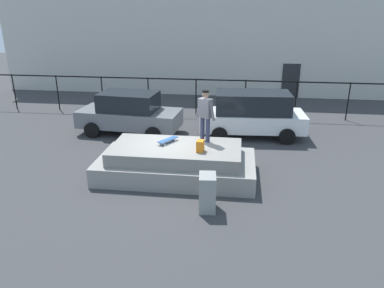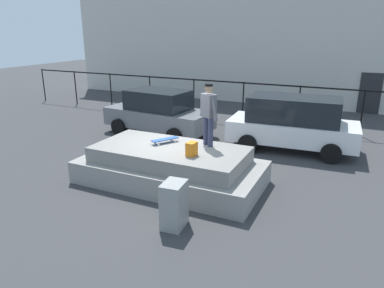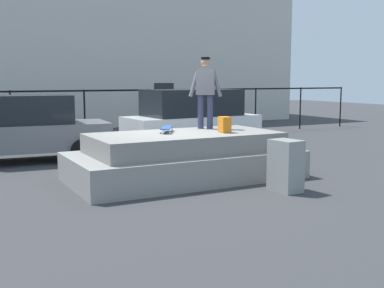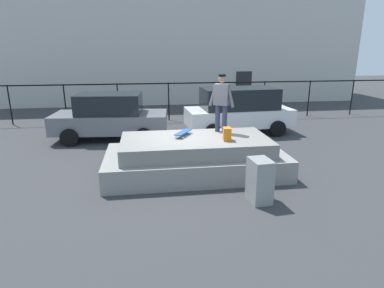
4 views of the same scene
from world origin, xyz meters
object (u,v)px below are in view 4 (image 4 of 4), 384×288
skateboard (183,132)px  car_grey_sedan_near (110,116)px  skateboarder (222,99)px  car_white_hatchback_mid (239,110)px  utility_box (260,181)px  backpack (227,134)px

skateboard → car_grey_sedan_near: (-2.37, 3.69, -0.23)m
skateboarder → car_white_hatchback_mid: 4.11m
car_white_hatchback_mid → car_grey_sedan_near: bearing=-176.9°
car_grey_sedan_near → utility_box: size_ratio=4.35×
skateboarder → utility_box: skateboarder is taller
skateboarder → car_grey_sedan_near: 5.00m
car_white_hatchback_mid → utility_box: (-1.28, -6.23, -0.46)m
utility_box → backpack: bearing=97.3°
skateboard → backpack: 1.27m
skateboarder → backpack: bearing=-93.1°
skateboarder → utility_box: (0.32, -2.58, -1.47)m
skateboarder → car_white_hatchback_mid: bearing=66.3°
skateboarder → utility_box: bearing=-82.9°
skateboarder → skateboard: 1.48m
skateboard → utility_box: size_ratio=0.77×
skateboard → skateboarder: bearing=15.3°
car_white_hatchback_mid → backpack: bearing=-109.8°
car_white_hatchback_mid → skateboarder: bearing=-113.7°
skateboard → backpack: size_ratio=2.24×
skateboard → car_white_hatchback_mid: car_white_hatchback_mid is taller
skateboarder → skateboard: (-1.16, -0.32, -0.86)m
backpack → car_white_hatchback_mid: 4.88m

